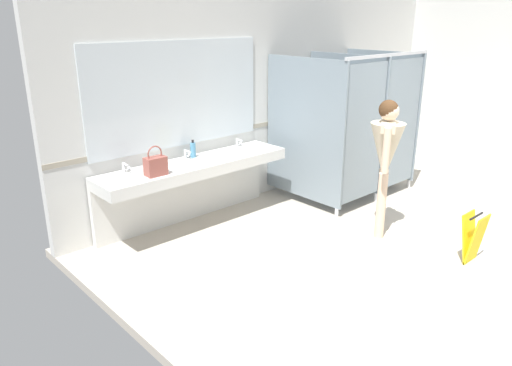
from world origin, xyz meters
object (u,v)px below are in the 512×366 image
handbag (156,165)px  soap_dispenser (193,150)px  wet_floor_sign (473,237)px  person_standing (386,152)px

handbag → soap_dispenser: 0.81m
soap_dispenser → wet_floor_sign: bearing=-62.8°
handbag → soap_dispenser: size_ratio=1.54×
handbag → person_standing: bearing=-36.5°
handbag → wet_floor_sign: size_ratio=0.63×
person_standing → handbag: bearing=143.5°
handbag → wet_floor_sign: handbag is taller
person_standing → handbag: 2.65m
person_standing → wet_floor_sign: 1.33m
handbag → soap_dispenser: bearing=23.8°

